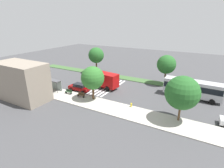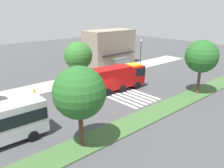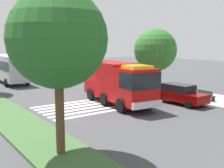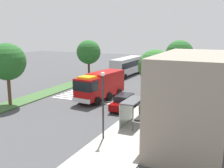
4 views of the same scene
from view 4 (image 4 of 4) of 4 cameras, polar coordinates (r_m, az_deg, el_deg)
The scene contains 18 objects.
ground_plane at distance 39.72m, azimuth -1.35°, elevation -2.06°, with size 120.00×120.00×0.00m, color #424244.
sidewalk at distance 36.84m, azimuth 11.21°, elevation -3.24°, with size 60.00×4.82×0.14m, color #ADA89E.
median_strip at distance 43.67m, azimuth -10.81°, elevation -0.93°, with size 60.00×3.00×0.14m, color #3D6033.
crosswalk at distance 37.61m, azimuth -2.95°, elevation -2.83°, with size 4.95×11.64×0.01m.
fire_truck at distance 36.00m, azimuth -2.60°, elevation -0.17°, with size 8.80×3.59×3.57m.
parked_car_west at distance 59.75m, azimuth 13.03°, elevation 3.07°, with size 4.86×2.30×1.72m.
parked_car_mid at distance 32.07m, azimuth 2.44°, elevation -3.74°, with size 4.86×2.19×1.70m.
transit_bus at distance 54.90m, azimuth 3.14°, elevation 3.94°, with size 10.91×3.12×3.60m.
bus_stop_shelter at distance 26.57m, azimuth 3.69°, elevation -4.70°, with size 3.50×1.40×2.46m.
bench_near_shelter at distance 30.56m, azimuth 6.36°, elevation -5.12°, with size 1.60×0.50×0.90m.
bench_west_of_shelter at distance 33.62m, azimuth 8.12°, elevation -3.63°, with size 1.60×0.50×0.90m.
street_lamp at distance 22.67m, azimuth -1.87°, elevation -3.21°, with size 0.36×0.36×5.69m.
storefront_building at distance 22.80m, azimuth 16.35°, elevation -3.22°, with size 10.47×6.04×7.35m.
sidewalk_tree_far_west at distance 51.12m, azimuth 13.85°, elevation 6.01°, with size 5.08×5.08×7.13m.
sidewalk_tree_west at distance 35.59m, azimuth 8.98°, elevation 3.55°, with size 4.45×4.45×6.57m.
median_tree_far_west at distance 50.85m, azimuth -4.88°, elevation 6.61°, with size 4.41×4.41×7.12m.
median_tree_west at distance 34.98m, azimuth -20.95°, elevation 4.31°, with size 4.45×4.45×7.49m.
fire_hydrant at distance 43.91m, azimuth 10.95°, elevation -0.31°, with size 0.28×0.28×0.70m, color gold.
Camera 4 is at (34.79, 16.79, 9.25)m, focal length 44.02 mm.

